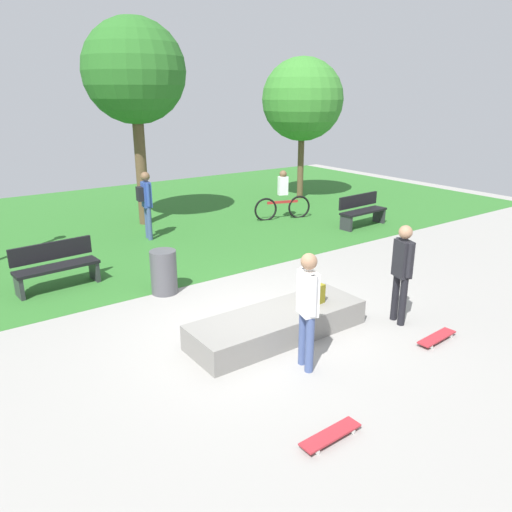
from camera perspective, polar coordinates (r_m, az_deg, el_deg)
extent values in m
plane|color=gray|center=(8.31, 0.32, -8.22)|extent=(28.00, 28.00, 0.00)
cube|color=#2D6B28|center=(15.30, -17.97, 3.41)|extent=(26.60, 11.66, 0.01)
cube|color=gray|center=(7.97, 2.54, -7.83)|extent=(2.96, 0.98, 0.40)
cube|color=olive|center=(8.27, 6.81, -4.21)|extent=(0.23, 0.30, 0.32)
cylinder|color=black|center=(8.75, 15.74, -4.56)|extent=(0.12, 0.12, 0.82)
cylinder|color=black|center=(8.59, 16.54, -5.09)|extent=(0.12, 0.12, 0.82)
cube|color=black|center=(8.42, 16.56, -0.30)|extent=(0.29, 0.37, 0.62)
cylinder|color=black|center=(8.54, 15.95, 0.20)|extent=(0.09, 0.09, 0.57)
cylinder|color=black|center=(8.28, 17.23, -0.50)|extent=(0.09, 0.09, 0.57)
sphere|color=#9E7556|center=(8.29, 16.84, 2.65)|extent=(0.22, 0.22, 0.22)
cylinder|color=#3F5184|center=(6.96, 6.19, -10.12)|extent=(0.12, 0.12, 0.83)
cylinder|color=#3F5184|center=(7.13, 5.41, -9.34)|extent=(0.12, 0.12, 0.83)
cube|color=white|center=(6.73, 5.99, -4.28)|extent=(0.28, 0.36, 0.62)
cylinder|color=white|center=(6.58, 6.64, -4.61)|extent=(0.09, 0.09, 0.57)
cylinder|color=white|center=(6.87, 5.38, -3.58)|extent=(0.09, 0.09, 0.57)
sphere|color=#9E7556|center=(6.57, 6.12, -0.64)|extent=(0.22, 0.22, 0.22)
cube|color=#A5262D|center=(8.35, 20.10, -8.77)|extent=(0.81, 0.26, 0.02)
cylinder|color=silver|center=(8.12, 19.52, -9.84)|extent=(0.06, 0.03, 0.06)
cylinder|color=silver|center=(8.18, 18.56, -9.48)|extent=(0.06, 0.03, 0.06)
cylinder|color=silver|center=(8.56, 21.51, -8.56)|extent=(0.06, 0.03, 0.06)
cylinder|color=silver|center=(8.63, 20.58, -8.23)|extent=(0.06, 0.03, 0.06)
cube|color=#A5262D|center=(5.96, 8.58, -19.66)|extent=(0.81, 0.22, 0.02)
cylinder|color=silver|center=(5.78, 7.08, -21.47)|extent=(0.06, 0.03, 0.06)
cylinder|color=silver|center=(5.87, 5.92, -20.71)|extent=(0.06, 0.03, 0.06)
cylinder|color=silver|center=(6.11, 11.08, -19.20)|extent=(0.06, 0.03, 0.06)
cylinder|color=silver|center=(6.19, 9.93, -18.55)|extent=(0.06, 0.03, 0.06)
cube|color=black|center=(10.47, -21.94, -1.20)|extent=(1.63, 0.56, 0.06)
cube|color=black|center=(10.59, -22.50, 0.54)|extent=(1.60, 0.18, 0.36)
cube|color=#2D2D33|center=(10.77, -18.11, -1.51)|extent=(0.11, 0.40, 0.45)
cube|color=#2D2D33|center=(10.37, -25.62, -3.22)|extent=(0.11, 0.40, 0.45)
cube|color=black|center=(14.65, 12.28, 5.05)|extent=(1.62, 0.53, 0.06)
cube|color=black|center=(14.72, 11.69, 6.27)|extent=(1.60, 0.15, 0.36)
cube|color=#2D2D33|center=(15.27, 13.98, 4.59)|extent=(0.10, 0.40, 0.45)
cube|color=#2D2D33|center=(14.15, 10.33, 3.77)|extent=(0.10, 0.40, 0.45)
cylinder|color=brown|center=(18.25, 5.17, 10.72)|extent=(0.22, 0.22, 2.62)
sphere|color=#387F2D|center=(18.09, 5.37, 17.51)|extent=(2.83, 2.83, 2.83)
cylinder|color=brown|center=(14.80, -13.10, 10.08)|extent=(0.32, 0.32, 3.41)
sphere|color=#286623|center=(14.67, -13.85, 19.96)|extent=(2.80, 2.80, 2.80)
cylinder|color=#4C4C51|center=(9.68, -10.57, -1.83)|extent=(0.51, 0.51, 0.86)
cylinder|color=#3F5184|center=(13.48, -12.41, 3.83)|extent=(0.12, 0.12, 0.87)
cylinder|color=#3F5184|center=(13.28, -12.15, 3.62)|extent=(0.12, 0.12, 0.87)
cube|color=#2D4799|center=(13.21, -12.50, 6.91)|extent=(0.24, 0.34, 0.65)
cylinder|color=#2D4799|center=(13.37, -12.71, 7.14)|extent=(0.09, 0.09, 0.60)
cylinder|color=#2D4799|center=(13.05, -12.30, 6.90)|extent=(0.09, 0.09, 0.60)
sphere|color=brown|center=(13.13, -12.65, 8.93)|extent=(0.23, 0.23, 0.23)
cube|color=black|center=(13.17, -13.19, 6.97)|extent=(0.19, 0.28, 0.36)
torus|color=black|center=(15.45, 4.98, 5.63)|extent=(0.71, 0.27, 0.72)
torus|color=black|center=(15.05, 1.12, 5.35)|extent=(0.71, 0.27, 0.72)
cube|color=#B22626|center=(15.20, 3.09, 6.23)|extent=(0.96, 0.33, 0.08)
cube|color=white|center=(15.10, 3.12, 8.09)|extent=(0.32, 0.25, 0.56)
sphere|color=brown|center=(15.04, 3.14, 9.40)|extent=(0.22, 0.22, 0.22)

